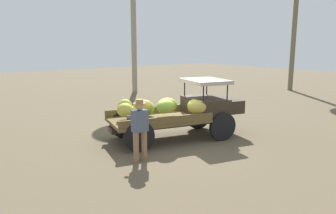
# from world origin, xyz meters

# --- Properties ---
(ground_plane) EXTENTS (60.00, 60.00, 0.00)m
(ground_plane) POSITION_xyz_m (0.00, 0.00, 0.00)
(ground_plane) COLOR brown
(truck) EXTENTS (4.65, 2.62, 1.89)m
(truck) POSITION_xyz_m (0.12, -0.20, 0.92)
(truck) COLOR #33271D
(truck) RESTS_ON ground
(farmer) EXTENTS (0.53, 0.46, 1.65)m
(farmer) POSITION_xyz_m (-2.12, -1.15, 0.94)
(farmer) COLOR #8B6448
(farmer) RESTS_ON ground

